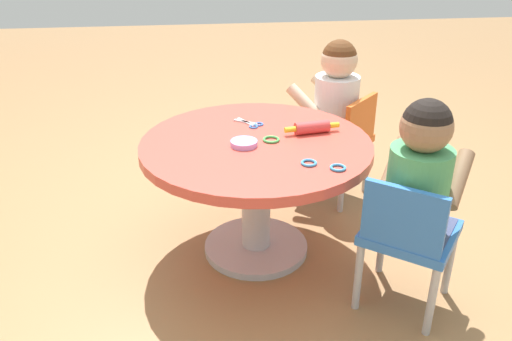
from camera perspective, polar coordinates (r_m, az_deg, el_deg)
name	(u,v)px	position (r m, az deg, el deg)	size (l,w,h in m)	color
ground_plane	(256,249)	(2.32, 0.00, -8.44)	(10.00, 10.00, 0.00)	#9E7247
craft_table	(256,168)	(2.12, 0.00, 0.22)	(0.91, 0.91, 0.51)	silver
child_chair_left	(408,235)	(1.93, 15.95, -6.69)	(0.42, 0.42, 0.54)	#B7B7BC
seated_child_left	(420,172)	(1.85, 17.15, -0.20)	(0.44, 0.42, 0.51)	#3F4772
child_chair_right	(340,140)	(2.63, 8.98, 3.24)	(0.42, 0.42, 0.54)	#B7B7BC
seated_child_right	(336,94)	(2.57, 8.55, 8.10)	(0.43, 0.44, 0.51)	#3F4772
rolling_pin	(312,127)	(2.16, 6.02, 4.62)	(0.07, 0.23, 0.05)	#D83F3F
craft_scissors	(251,124)	(2.24, -0.49, 5.02)	(0.13, 0.13, 0.01)	silver
playdough_blob_0	(244,143)	(2.03, -1.30, 2.95)	(0.10, 0.10, 0.02)	#CC99E5
cookie_cutter_0	(338,168)	(1.87, 8.78, 0.30)	(0.06, 0.06, 0.01)	#3F99D8
cookie_cutter_1	(271,139)	(2.08, 1.63, 3.38)	(0.07, 0.07, 0.01)	#4CB259
cookie_cutter_2	(309,163)	(1.90, 5.69, 0.82)	(0.06, 0.06, 0.01)	#3F99D8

